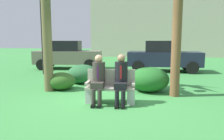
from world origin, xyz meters
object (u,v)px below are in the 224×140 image
shrub_far_lawn (83,74)px  seated_man_left (98,77)px  shrub_near_bench (61,81)px  parked_car_far (163,56)px  shrub_mid_lawn (149,79)px  seated_man_right (121,77)px  park_bench (111,88)px  street_lamp (42,27)px  parked_car_near (68,55)px  building_backdrop (157,15)px

shrub_far_lawn → seated_man_left: bearing=-67.4°
shrub_near_bench → parked_car_far: bearing=50.0°
shrub_mid_lawn → seated_man_right: bearing=-118.9°
seated_man_right → parked_car_far: parked_car_far is taller
park_bench → street_lamp: 6.36m
shrub_mid_lawn → parked_car_far: (1.06, 4.79, 0.43)m
parked_car_far → seated_man_right: bearing=-106.8°
park_bench → shrub_near_bench: park_bench is taller
shrub_far_lawn → parked_car_far: bearing=45.7°
shrub_mid_lawn → street_lamp: size_ratio=0.34×
park_bench → parked_car_near: 7.55m
parked_car_far → parked_car_near: bearing=174.5°
shrub_near_bench → parked_car_near: size_ratio=0.24×
parked_car_near → parked_car_far: (5.56, -0.53, 0.00)m
building_backdrop → parked_car_far: bearing=-94.0°
park_bench → shrub_mid_lawn: 1.81m
seated_man_left → building_backdrop: 20.58m
shrub_near_bench → shrub_mid_lawn: size_ratio=0.74×
shrub_near_bench → street_lamp: size_ratio=0.25×
shrub_far_lawn → parked_car_near: bearing=114.9°
parked_car_near → parked_car_far: 5.58m
parked_car_far → building_backdrop: (0.95, 13.58, 3.86)m
seated_man_right → shrub_mid_lawn: bearing=61.1°
seated_man_right → shrub_mid_lawn: (0.84, 1.53, -0.33)m
street_lamp → park_bench: bearing=-49.2°
shrub_near_bench → seated_man_left: bearing=-43.4°
seated_man_right → building_backdrop: building_backdrop is taller
parked_car_near → building_backdrop: building_backdrop is taller
shrub_mid_lawn → parked_car_near: (-4.50, 5.33, 0.43)m
shrub_far_lawn → street_lamp: (-2.55, 2.07, 1.97)m
building_backdrop → park_bench: bearing=-99.0°
shrub_near_bench → parked_car_near: parked_car_near is taller
shrub_near_bench → parked_car_near: bearing=105.5°
shrub_mid_lawn → parked_car_near: bearing=130.2°
shrub_far_lawn → building_backdrop: 18.38m
street_lamp → shrub_far_lawn: bearing=-39.0°
shrub_far_lawn → parked_car_near: parked_car_near is taller
park_bench → seated_man_right: bearing=-21.8°
seated_man_left → shrub_far_lawn: bearing=112.6°
shrub_near_bench → shrub_far_lawn: shrub_far_lawn is taller
seated_man_left → street_lamp: size_ratio=0.34×
street_lamp → building_backdrop: (7.09, 15.21, 2.35)m
seated_man_right → shrub_near_bench: bearing=145.7°
seated_man_right → shrub_near_bench: seated_man_right is taller
parked_car_near → building_backdrop: bearing=63.5°
seated_man_right → shrub_far_lawn: bearing=122.9°
shrub_mid_lawn → building_backdrop: (2.00, 18.38, 4.29)m
parked_car_near → street_lamp: size_ratio=1.04×
shrub_near_bench → parked_car_near: (-1.50, 5.38, 0.54)m
parked_car_near → building_backdrop: 15.08m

